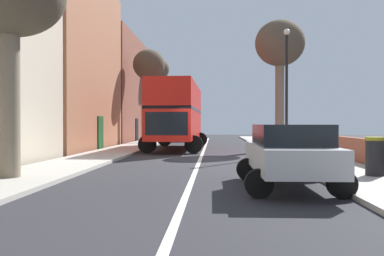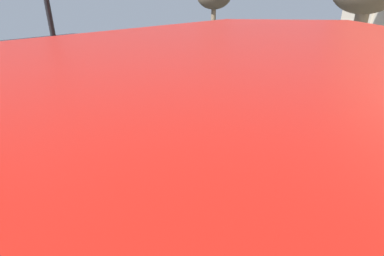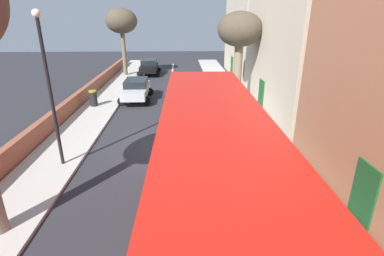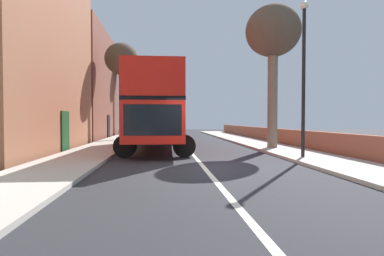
{
  "view_description": "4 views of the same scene",
  "coord_description": "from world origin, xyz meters",
  "px_view_note": "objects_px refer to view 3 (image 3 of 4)",
  "views": [
    {
      "loc": [
        0.64,
        -19.14,
        1.63
      ],
      "look_at": [
        -0.56,
        2.81,
        1.4
      ],
      "focal_mm": 38.17,
      "sensor_mm": 36.0,
      "label": 1
    },
    {
      "loc": [
        -1.96,
        8.1,
        4.21
      ],
      "look_at": [
        0.42,
        1.11,
        1.07
      ],
      "focal_mm": 25.6,
      "sensor_mm": 36.0,
      "label": 2
    },
    {
      "loc": [
        -0.91,
        13.38,
        6.21
      ],
      "look_at": [
        -1.34,
        2.69,
        2.07
      ],
      "focal_mm": 27.32,
      "sensor_mm": 36.0,
      "label": 3
    },
    {
      "loc": [
        -1.38,
        -9.69,
        1.63
      ],
      "look_at": [
        0.15,
        6.02,
        1.2
      ],
      "focal_mm": 27.32,
      "sensor_mm": 36.0,
      "label": 4
    }
  ],
  "objects_px": {
    "parked_car_black_right_2": "(149,66)",
    "lamppost_right": "(48,80)",
    "double_decker_bus": "(211,169)",
    "litter_bin_right": "(93,98)",
    "street_tree_left_2": "(240,32)",
    "street_tree_right_1": "(121,22)",
    "parked_car_silver_right_1": "(136,89)"
  },
  "relations": [
    {
      "from": "street_tree_left_2",
      "to": "litter_bin_right",
      "type": "relative_size",
      "value": 5.7
    },
    {
      "from": "double_decker_bus",
      "to": "parked_car_black_right_2",
      "type": "xyz_separation_m",
      "value": [
        4.2,
        -25.77,
        -1.41
      ]
    },
    {
      "from": "parked_car_black_right_2",
      "to": "street_tree_left_2",
      "type": "distance_m",
      "value": 14.26
    },
    {
      "from": "parked_car_silver_right_1",
      "to": "lamppost_right",
      "type": "distance_m",
      "value": 11.13
    },
    {
      "from": "street_tree_right_1",
      "to": "lamppost_right",
      "type": "distance_m",
      "value": 20.69
    },
    {
      "from": "lamppost_right",
      "to": "street_tree_right_1",
      "type": "bearing_deg",
      "value": -87.91
    },
    {
      "from": "parked_car_silver_right_1",
      "to": "lamppost_right",
      "type": "relative_size",
      "value": 0.7
    },
    {
      "from": "double_decker_bus",
      "to": "litter_bin_right",
      "type": "bearing_deg",
      "value": -62.71
    },
    {
      "from": "double_decker_bus",
      "to": "street_tree_left_2",
      "type": "height_order",
      "value": "street_tree_left_2"
    },
    {
      "from": "parked_car_black_right_2",
      "to": "lamppost_right",
      "type": "distance_m",
      "value": 21.26
    },
    {
      "from": "parked_car_silver_right_1",
      "to": "street_tree_left_2",
      "type": "bearing_deg",
      "value": 173.3
    },
    {
      "from": "parked_car_silver_right_1",
      "to": "litter_bin_right",
      "type": "distance_m",
      "value": 3.34
    },
    {
      "from": "street_tree_left_2",
      "to": "lamppost_right",
      "type": "xyz_separation_m",
      "value": [
        9.44,
        9.7,
        -1.31
      ]
    },
    {
      "from": "street_tree_left_2",
      "to": "litter_bin_right",
      "type": "xyz_separation_m",
      "value": [
        10.44,
        0.91,
        -4.43
      ]
    },
    {
      "from": "parked_car_black_right_2",
      "to": "street_tree_right_1",
      "type": "distance_m",
      "value": 5.29
    },
    {
      "from": "lamppost_right",
      "to": "litter_bin_right",
      "type": "xyz_separation_m",
      "value": [
        1.0,
        -8.79,
        -3.12
      ]
    },
    {
      "from": "double_decker_bus",
      "to": "lamppost_right",
      "type": "height_order",
      "value": "lamppost_right"
    },
    {
      "from": "double_decker_bus",
      "to": "parked_car_black_right_2",
      "type": "distance_m",
      "value": 26.15
    },
    {
      "from": "street_tree_right_1",
      "to": "litter_bin_right",
      "type": "relative_size",
      "value": 6.08
    },
    {
      "from": "parked_car_black_right_2",
      "to": "street_tree_left_2",
      "type": "bearing_deg",
      "value": 124.06
    },
    {
      "from": "parked_car_black_right_2",
      "to": "street_tree_left_2",
      "type": "xyz_separation_m",
      "value": [
        -7.64,
        11.29,
        4.17
      ]
    },
    {
      "from": "parked_car_silver_right_1",
      "to": "street_tree_right_1",
      "type": "xyz_separation_m",
      "value": [
        2.55,
        -10.01,
        4.64
      ]
    },
    {
      "from": "parked_car_black_right_2",
      "to": "litter_bin_right",
      "type": "height_order",
      "value": "parked_car_black_right_2"
    },
    {
      "from": "litter_bin_right",
      "to": "parked_car_black_right_2",
      "type": "bearing_deg",
      "value": -102.93
    },
    {
      "from": "double_decker_bus",
      "to": "street_tree_left_2",
      "type": "xyz_separation_m",
      "value": [
        -3.44,
        -14.47,
        2.76
      ]
    },
    {
      "from": "parked_car_black_right_2",
      "to": "litter_bin_right",
      "type": "bearing_deg",
      "value": 77.07
    },
    {
      "from": "parked_car_black_right_2",
      "to": "lamppost_right",
      "type": "height_order",
      "value": "lamppost_right"
    },
    {
      "from": "street_tree_right_1",
      "to": "street_tree_left_2",
      "type": "distance_m",
      "value": 14.93
    },
    {
      "from": "street_tree_right_1",
      "to": "street_tree_left_2",
      "type": "height_order",
      "value": "street_tree_right_1"
    },
    {
      "from": "double_decker_bus",
      "to": "street_tree_right_1",
      "type": "height_order",
      "value": "street_tree_right_1"
    },
    {
      "from": "lamppost_right",
      "to": "litter_bin_right",
      "type": "relative_size",
      "value": 5.63
    },
    {
      "from": "litter_bin_right",
      "to": "lamppost_right",
      "type": "bearing_deg",
      "value": 96.49
    }
  ]
}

